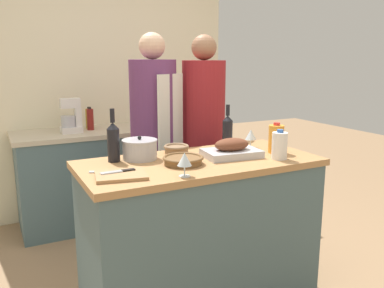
# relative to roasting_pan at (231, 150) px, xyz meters

# --- Properties ---
(kitchen_island) EXTENTS (1.45, 0.68, 0.94)m
(kitchen_island) POSITION_rel_roasting_pan_xyz_m (-0.22, 0.02, -0.51)
(kitchen_island) COLOR #4C666B
(kitchen_island) RESTS_ON ground_plane
(back_counter) EXTENTS (1.96, 0.60, 0.89)m
(back_counter) POSITION_rel_roasting_pan_xyz_m (-0.22, 1.60, -0.54)
(back_counter) COLOR #4C666B
(back_counter) RESTS_ON ground_plane
(back_wall) EXTENTS (2.46, 0.10, 2.55)m
(back_wall) POSITION_rel_roasting_pan_xyz_m (-0.22, 1.95, 0.29)
(back_wall) COLOR beige
(back_wall) RESTS_ON ground_plane
(roasting_pan) EXTENTS (0.37, 0.26, 0.12)m
(roasting_pan) POSITION_rel_roasting_pan_xyz_m (0.00, 0.00, 0.00)
(roasting_pan) COLOR #BCBCC1
(roasting_pan) RESTS_ON kitchen_island
(wicker_basket) EXTENTS (0.24, 0.24, 0.05)m
(wicker_basket) POSITION_rel_roasting_pan_xyz_m (-0.35, -0.03, -0.02)
(wicker_basket) COLOR brown
(wicker_basket) RESTS_ON kitchen_island
(cutting_board) EXTENTS (0.30, 0.26, 0.02)m
(cutting_board) POSITION_rel_roasting_pan_xyz_m (-0.75, -0.11, -0.04)
(cutting_board) COLOR #AD7F51
(cutting_board) RESTS_ON kitchen_island
(stock_pot) EXTENTS (0.22, 0.22, 0.15)m
(stock_pot) POSITION_rel_roasting_pan_xyz_m (-0.53, 0.21, 0.02)
(stock_pot) COLOR #B7B7BC
(stock_pot) RESTS_ON kitchen_island
(mixing_bowl) EXTENTS (0.16, 0.16, 0.06)m
(mixing_bowl) POSITION_rel_roasting_pan_xyz_m (-0.27, 0.24, -0.01)
(mixing_bowl) COLOR #846647
(mixing_bowl) RESTS_ON kitchen_island
(juice_jug) EXTENTS (0.10, 0.10, 0.20)m
(juice_jug) POSITION_rel_roasting_pan_xyz_m (0.32, -0.03, 0.05)
(juice_jug) COLOR orange
(juice_jug) RESTS_ON kitchen_island
(milk_jug) EXTENTS (0.09, 0.09, 0.18)m
(milk_jug) POSITION_rel_roasting_pan_xyz_m (0.23, -0.18, 0.04)
(milk_jug) COLOR white
(milk_jug) RESTS_ON kitchen_island
(wine_bottle_green) EXTENTS (0.07, 0.07, 0.29)m
(wine_bottle_green) POSITION_rel_roasting_pan_xyz_m (0.14, 0.27, 0.07)
(wine_bottle_green) COLOR black
(wine_bottle_green) RESTS_ON kitchen_island
(wine_bottle_dark) EXTENTS (0.07, 0.07, 0.32)m
(wine_bottle_dark) POSITION_rel_roasting_pan_xyz_m (-0.69, 0.22, 0.08)
(wine_bottle_dark) COLOR black
(wine_bottle_dark) RESTS_ON kitchen_island
(wine_glass_left) EXTENTS (0.08, 0.08, 0.13)m
(wine_glass_left) POSITION_rel_roasting_pan_xyz_m (-0.45, -0.25, 0.04)
(wine_glass_left) COLOR silver
(wine_glass_left) RESTS_ON kitchen_island
(wine_glass_right) EXTENTS (0.08, 0.08, 0.13)m
(wine_glass_right) POSITION_rel_roasting_pan_xyz_m (0.26, 0.17, 0.04)
(wine_glass_right) COLOR silver
(wine_glass_right) RESTS_ON kitchen_island
(knife_chef) EXTENTS (0.24, 0.12, 0.01)m
(knife_chef) POSITION_rel_roasting_pan_xyz_m (-0.75, -0.00, -0.04)
(knife_chef) COLOR #B7B7BC
(knife_chef) RESTS_ON kitchen_island
(knife_paring) EXTENTS (0.19, 0.03, 0.01)m
(knife_paring) POSITION_rel_roasting_pan_xyz_m (-0.75, -0.07, -0.02)
(knife_paring) COLOR #B7B7BC
(knife_paring) RESTS_ON cutting_board
(stand_mixer) EXTENTS (0.18, 0.14, 0.30)m
(stand_mixer) POSITION_rel_roasting_pan_xyz_m (-0.69, 1.55, 0.04)
(stand_mixer) COLOR silver
(stand_mixer) RESTS_ON back_counter
(condiment_bottle_tall) EXTENTS (0.06, 0.06, 0.21)m
(condiment_bottle_tall) POSITION_rel_roasting_pan_xyz_m (-0.50, 1.62, 0.01)
(condiment_bottle_tall) COLOR maroon
(condiment_bottle_tall) RESTS_ON back_counter
(condiment_bottle_short) EXTENTS (0.07, 0.07, 0.20)m
(condiment_bottle_short) POSITION_rel_roasting_pan_xyz_m (-0.49, 1.71, 0.00)
(condiment_bottle_short) COLOR #B28E2D
(condiment_bottle_short) RESTS_ON back_counter
(person_cook_aproned) EXTENTS (0.39, 0.41, 1.74)m
(person_cook_aproned) POSITION_rel_roasting_pan_xyz_m (-0.18, 0.85, -0.02)
(person_cook_aproned) COLOR beige
(person_cook_aproned) RESTS_ON ground_plane
(person_cook_guest) EXTENTS (0.35, 0.35, 1.73)m
(person_cook_guest) POSITION_rel_roasting_pan_xyz_m (0.23, 0.80, -0.03)
(person_cook_guest) COLOR beige
(person_cook_guest) RESTS_ON ground_plane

